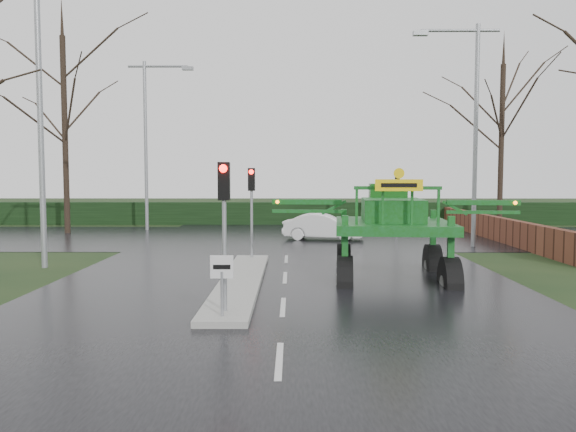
{
  "coord_description": "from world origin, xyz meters",
  "views": [
    {
      "loc": [
        0.22,
        -13.52,
        3.2
      ],
      "look_at": [
        0.1,
        3.6,
        2.0
      ],
      "focal_mm": 35.0,
      "sensor_mm": 36.0,
      "label": 1
    }
  ],
  "objects_px": {
    "street_light_left_near": "(48,96)",
    "traffic_signal_mid": "(252,193)",
    "keep_left_sign": "(222,276)",
    "street_light_right": "(469,115)",
    "crop_sprayer": "(345,216)",
    "traffic_signal_near": "(224,204)",
    "street_light_left_far": "(151,130)",
    "traffic_signal_far": "(397,187)",
    "white_sedan": "(323,240)"
  },
  "relations": [
    {
      "from": "street_light_right",
      "to": "white_sedan",
      "type": "xyz_separation_m",
      "value": [
        -6.39,
        2.8,
        -5.99
      ]
    },
    {
      "from": "keep_left_sign",
      "to": "street_light_right",
      "type": "bearing_deg",
      "value": 54.88
    },
    {
      "from": "traffic_signal_far",
      "to": "street_light_left_far",
      "type": "xyz_separation_m",
      "value": [
        -14.69,
        -0.01,
        3.4
      ]
    },
    {
      "from": "white_sedan",
      "to": "street_light_right",
      "type": "bearing_deg",
      "value": -103.81
    },
    {
      "from": "keep_left_sign",
      "to": "crop_sprayer",
      "type": "height_order",
      "value": "crop_sprayer"
    },
    {
      "from": "keep_left_sign",
      "to": "street_light_left_far",
      "type": "bearing_deg",
      "value": 107.78
    },
    {
      "from": "keep_left_sign",
      "to": "traffic_signal_near",
      "type": "bearing_deg",
      "value": 90.0
    },
    {
      "from": "traffic_signal_far",
      "to": "street_light_left_far",
      "type": "distance_m",
      "value": 15.08
    },
    {
      "from": "traffic_signal_mid",
      "to": "white_sedan",
      "type": "bearing_deg",
      "value": 67.0
    },
    {
      "from": "traffic_signal_far",
      "to": "street_light_left_near",
      "type": "relative_size",
      "value": 0.35
    },
    {
      "from": "traffic_signal_near",
      "to": "white_sedan",
      "type": "bearing_deg",
      "value": 78.9
    },
    {
      "from": "traffic_signal_near",
      "to": "street_light_right",
      "type": "relative_size",
      "value": 0.35
    },
    {
      "from": "street_light_right",
      "to": "street_light_left_far",
      "type": "height_order",
      "value": "same"
    },
    {
      "from": "street_light_left_near",
      "to": "traffic_signal_mid",
      "type": "bearing_deg",
      "value": 12.21
    },
    {
      "from": "street_light_left_far",
      "to": "traffic_signal_near",
      "type": "bearing_deg",
      "value": -71.83
    },
    {
      "from": "street_light_right",
      "to": "white_sedan",
      "type": "bearing_deg",
      "value": 156.34
    },
    {
      "from": "white_sedan",
      "to": "traffic_signal_far",
      "type": "bearing_deg",
      "value": -32.2
    },
    {
      "from": "traffic_signal_near",
      "to": "traffic_signal_mid",
      "type": "bearing_deg",
      "value": 90.0
    },
    {
      "from": "street_light_left_near",
      "to": "street_light_right",
      "type": "xyz_separation_m",
      "value": [
        16.39,
        6.0,
        0.0
      ]
    },
    {
      "from": "traffic_signal_mid",
      "to": "keep_left_sign",
      "type": "bearing_deg",
      "value": -90.0
    },
    {
      "from": "white_sedan",
      "to": "street_light_left_near",
      "type": "bearing_deg",
      "value": 141.2
    },
    {
      "from": "traffic_signal_near",
      "to": "street_light_left_far",
      "type": "relative_size",
      "value": 0.35
    },
    {
      "from": "traffic_signal_near",
      "to": "street_light_left_near",
      "type": "height_order",
      "value": "street_light_left_near"
    },
    {
      "from": "street_light_left_far",
      "to": "crop_sprayer",
      "type": "bearing_deg",
      "value": -59.11
    },
    {
      "from": "keep_left_sign",
      "to": "street_light_left_near",
      "type": "height_order",
      "value": "street_light_left_near"
    },
    {
      "from": "traffic_signal_near",
      "to": "white_sedan",
      "type": "height_order",
      "value": "traffic_signal_near"
    },
    {
      "from": "traffic_signal_mid",
      "to": "traffic_signal_far",
      "type": "distance_m",
      "value": 14.75
    },
    {
      "from": "crop_sprayer",
      "to": "white_sedan",
      "type": "bearing_deg",
      "value": 94.68
    },
    {
      "from": "traffic_signal_mid",
      "to": "street_light_right",
      "type": "distance_m",
      "value": 11.05
    },
    {
      "from": "crop_sprayer",
      "to": "street_light_left_far",
      "type": "bearing_deg",
      "value": 125.52
    },
    {
      "from": "traffic_signal_mid",
      "to": "traffic_signal_far",
      "type": "relative_size",
      "value": 1.0
    },
    {
      "from": "keep_left_sign",
      "to": "street_light_right",
      "type": "xyz_separation_m",
      "value": [
        9.49,
        13.5,
        4.93
      ]
    },
    {
      "from": "keep_left_sign",
      "to": "street_light_right",
      "type": "relative_size",
      "value": 0.14
    },
    {
      "from": "traffic_signal_mid",
      "to": "street_light_left_near",
      "type": "bearing_deg",
      "value": -167.79
    },
    {
      "from": "street_light_left_near",
      "to": "white_sedan",
      "type": "height_order",
      "value": "street_light_left_near"
    },
    {
      "from": "traffic_signal_far",
      "to": "crop_sprayer",
      "type": "xyz_separation_m",
      "value": [
        -4.69,
        -16.74,
        -0.55
      ]
    },
    {
      "from": "street_light_left_near",
      "to": "crop_sprayer",
      "type": "distance_m",
      "value": 11.1
    },
    {
      "from": "traffic_signal_near",
      "to": "crop_sprayer",
      "type": "distance_m",
      "value": 5.32
    },
    {
      "from": "crop_sprayer",
      "to": "street_light_right",
      "type": "bearing_deg",
      "value": 58.46
    },
    {
      "from": "white_sedan",
      "to": "keep_left_sign",
      "type": "bearing_deg",
      "value": 179.07
    },
    {
      "from": "traffic_signal_near",
      "to": "traffic_signal_mid",
      "type": "height_order",
      "value": "same"
    },
    {
      "from": "traffic_signal_near",
      "to": "traffic_signal_far",
      "type": "xyz_separation_m",
      "value": [
        7.8,
        21.02,
        0.0
      ]
    },
    {
      "from": "traffic_signal_near",
      "to": "street_light_left_near",
      "type": "distance_m",
      "value": 10.4
    },
    {
      "from": "white_sedan",
      "to": "traffic_signal_mid",
      "type": "bearing_deg",
      "value": 166.84
    },
    {
      "from": "traffic_signal_mid",
      "to": "street_light_left_near",
      "type": "height_order",
      "value": "street_light_left_near"
    },
    {
      "from": "keep_left_sign",
      "to": "street_light_left_far",
      "type": "xyz_separation_m",
      "value": [
        -6.89,
        21.5,
        4.93
      ]
    },
    {
      "from": "traffic_signal_mid",
      "to": "street_light_left_far",
      "type": "distance_m",
      "value": 14.68
    },
    {
      "from": "keep_left_sign",
      "to": "crop_sprayer",
      "type": "xyz_separation_m",
      "value": [
        3.11,
        4.77,
        0.98
      ]
    },
    {
      "from": "street_light_right",
      "to": "crop_sprayer",
      "type": "distance_m",
      "value": 11.51
    },
    {
      "from": "traffic_signal_mid",
      "to": "white_sedan",
      "type": "relative_size",
      "value": 0.88
    }
  ]
}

